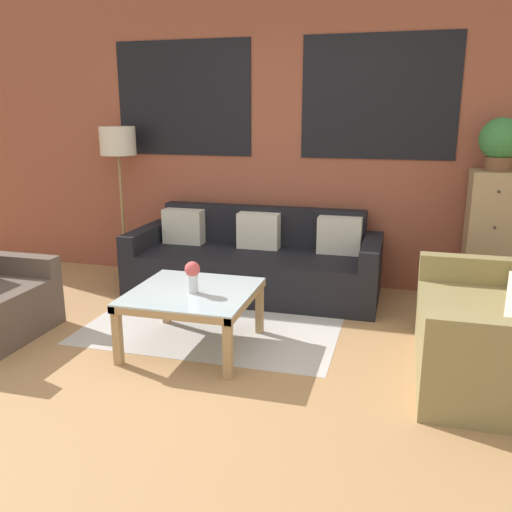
% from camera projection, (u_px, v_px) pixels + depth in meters
% --- Properties ---
extents(ground_plane, '(16.00, 16.00, 0.00)m').
position_uv_depth(ground_plane, '(185.00, 391.00, 3.35)').
color(ground_plane, '#AD7F51').
extents(wall_back_brick, '(8.40, 0.09, 2.80)m').
position_uv_depth(wall_back_brick, '(277.00, 140.00, 5.27)').
color(wall_back_brick, brown).
rests_on(wall_back_brick, ground_plane).
extents(rug, '(2.01, 1.63, 0.00)m').
position_uv_depth(rug, '(220.00, 318.00, 4.53)').
color(rug, '#BCB7B2').
rests_on(rug, ground_plane).
extents(couch_dark, '(2.33, 0.88, 0.78)m').
position_uv_depth(couch_dark, '(255.00, 264.00, 5.13)').
color(couch_dark, black).
rests_on(couch_dark, ground_plane).
extents(settee_vintage, '(0.80, 1.49, 0.92)m').
position_uv_depth(settee_vintage, '(492.00, 330.00, 3.50)').
color(settee_vintage, olive).
rests_on(settee_vintage, ground_plane).
extents(coffee_table, '(0.86, 0.86, 0.44)m').
position_uv_depth(coffee_table, '(193.00, 299.00, 3.89)').
color(coffee_table, silver).
rests_on(coffee_table, ground_plane).
extents(floor_lamp, '(0.35, 0.35, 1.54)m').
position_uv_depth(floor_lamp, '(118.00, 149.00, 5.38)').
color(floor_lamp, olive).
rests_on(floor_lamp, ground_plane).
extents(drawer_cabinet, '(0.40, 0.41, 1.19)m').
position_uv_depth(drawer_cabinet, '(489.00, 240.00, 4.71)').
color(drawer_cabinet, tan).
rests_on(drawer_cabinet, ground_plane).
extents(potted_plant, '(0.35, 0.35, 0.44)m').
position_uv_depth(potted_plant, '(501.00, 142.00, 4.50)').
color(potted_plant, brown).
rests_on(potted_plant, drawer_cabinet).
extents(flower_vase, '(0.11, 0.11, 0.23)m').
position_uv_depth(flower_vase, '(193.00, 274.00, 3.78)').
color(flower_vase, silver).
rests_on(flower_vase, coffee_table).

